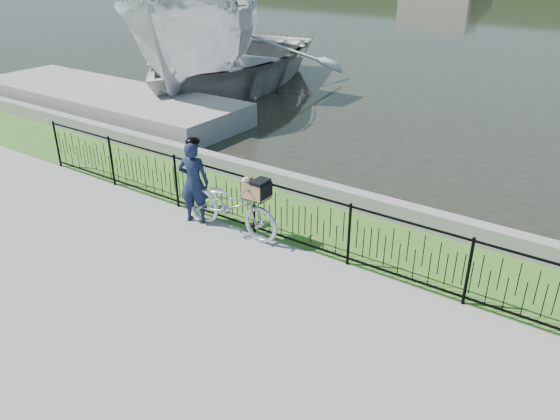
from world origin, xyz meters
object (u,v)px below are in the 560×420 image
Objects in this scene: bicycle_rig at (232,205)px; boat_near at (201,35)px; dock at (107,101)px; cyclist at (194,181)px; boat_far at (227,61)px.

boat_near reaches higher than bicycle_rig.
cyclist is at bearing -28.22° from dock.
boat_far is at bearing 72.83° from boat_near.
cyclist is at bearing -176.28° from bicycle_rig.
bicycle_rig is 11.15m from boat_near.
boat_near is at bearing 131.05° from cyclist.
dock is 0.95× the size of boat_near.
boat_near is at bearing 77.06° from dock.
dock is 4.76× the size of bicycle_rig.
cyclist is 0.16× the size of boat_near.
boat_far is (1.16, 4.73, 0.67)m from dock.
boat_far is at bearing 130.24° from bicycle_rig.
dock is 0.92× the size of boat_far.
bicycle_rig reaches higher than dock.
bicycle_rig is 0.20× the size of boat_near.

